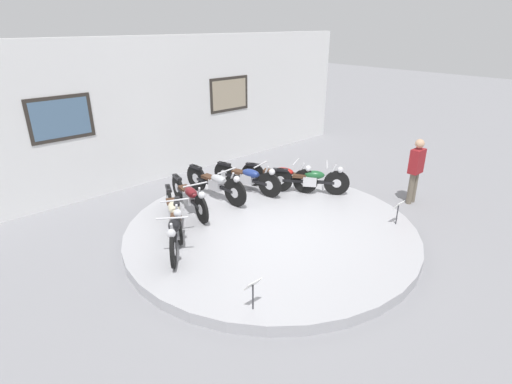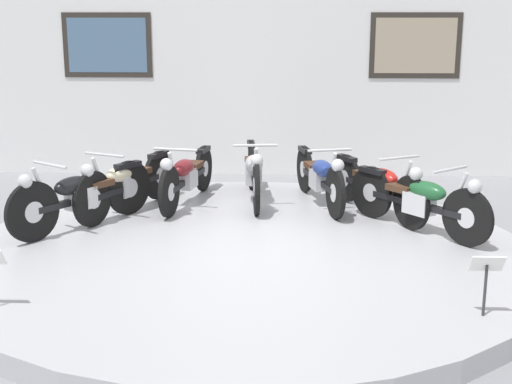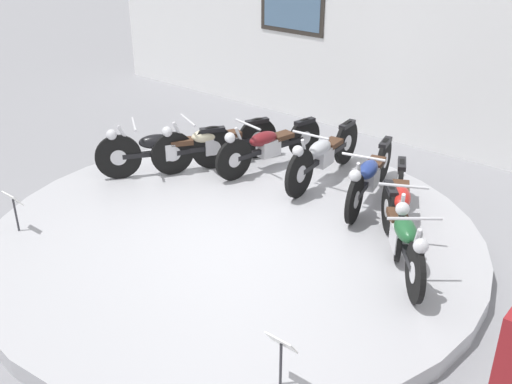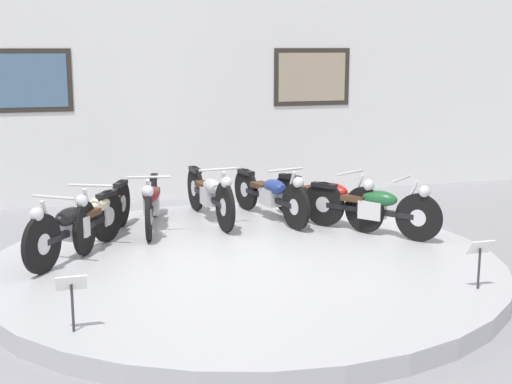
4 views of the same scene
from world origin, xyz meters
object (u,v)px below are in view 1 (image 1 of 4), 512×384
motorcycle_blue (248,177)px  info_placard_front_left (253,288)px  motorcycle_maroon (190,196)px  motorcycle_red (280,175)px  motorcycle_silver (216,183)px  motorcycle_green (310,179)px  info_placard_front_centre (398,208)px  motorcycle_black (175,228)px  motorcycle_cream (174,211)px  visitor_standing (416,168)px

motorcycle_blue → info_placard_front_left: (-2.81, -3.36, -0.01)m
motorcycle_maroon → motorcycle_red: (2.34, -0.45, 0.00)m
info_placard_front_left → motorcycle_silver: bearing=60.7°
motorcycle_blue → motorcycle_green: bearing=-46.9°
info_placard_front_left → info_placard_front_centre: (3.95, 0.00, 0.00)m
info_placard_front_left → motorcycle_green: bearing=30.4°
motorcycle_black → motorcycle_green: motorcycle_black is taller
motorcycle_silver → info_placard_front_centre: 4.04m
motorcycle_cream → visitor_standing: (5.12, -2.37, 0.31)m
motorcycle_silver → visitor_standing: (3.61, -2.99, 0.29)m
info_placard_front_left → motorcycle_cream: bearing=80.7°
motorcycle_maroon → motorcycle_red: 2.38m
motorcycle_blue → info_placard_front_centre: size_ratio=3.75×
motorcycle_maroon → info_placard_front_left: 3.55m
motorcycle_maroon → visitor_standing: (4.45, -2.82, 0.32)m
motorcycle_cream → motorcycle_silver: (1.51, 0.62, 0.01)m
motorcycle_blue → motorcycle_red: size_ratio=1.09×
motorcycle_blue → info_placard_front_left: bearing=-130.0°
motorcycle_maroon → info_placard_front_centre: 4.38m
motorcycle_black → visitor_standing: size_ratio=1.05×
motorcycle_black → motorcycle_cream: size_ratio=0.91×
motorcycle_red → motorcycle_black: bearing=-169.1°
motorcycle_blue → motorcycle_green: (1.03, -1.10, -0.00)m
motorcycle_green → motorcycle_red: bearing=119.3°
motorcycle_black → info_placard_front_centre: motorcycle_black is taller
motorcycle_blue → motorcycle_cream: bearing=-169.1°
motorcycle_green → info_placard_front_centre: (0.11, -2.26, -0.01)m
motorcycle_black → info_placard_front_centre: 4.46m
motorcycle_maroon → info_placard_front_centre: (2.81, -3.36, -0.00)m
motorcycle_cream → info_placard_front_centre: 4.53m
motorcycle_red → info_placard_front_left: bearing=-140.1°
motorcycle_black → motorcycle_maroon: (1.03, 1.10, -0.02)m
motorcycle_black → motorcycle_silver: bearing=34.1°
motorcycle_black → motorcycle_red: (3.37, 0.65, -0.02)m
motorcycle_black → motorcycle_cream: bearing=60.8°
motorcycle_blue → motorcycle_red: (0.67, -0.45, -0.00)m
motorcycle_silver → motorcycle_green: size_ratio=1.29×
motorcycle_black → motorcycle_green: (3.74, -0.00, -0.02)m
motorcycle_cream → info_placard_front_left: motorcycle_cream is taller
motorcycle_blue → motorcycle_red: bearing=-34.1°
motorcycle_cream → motorcycle_red: 3.01m
motorcycle_black → motorcycle_silver: size_ratio=0.83×
motorcycle_red → motorcycle_green: size_ratio=1.14×
motorcycle_blue → info_placard_front_left: motorcycle_blue is taller
motorcycle_black → motorcycle_cream: motorcycle_black is taller
motorcycle_blue → motorcycle_red: 0.81m
motorcycle_red → visitor_standing: bearing=-48.3°
info_placard_front_centre → motorcycle_blue: bearing=108.7°
motorcycle_black → visitor_standing: 5.76m
motorcycle_maroon → visitor_standing: size_ratio=1.22×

